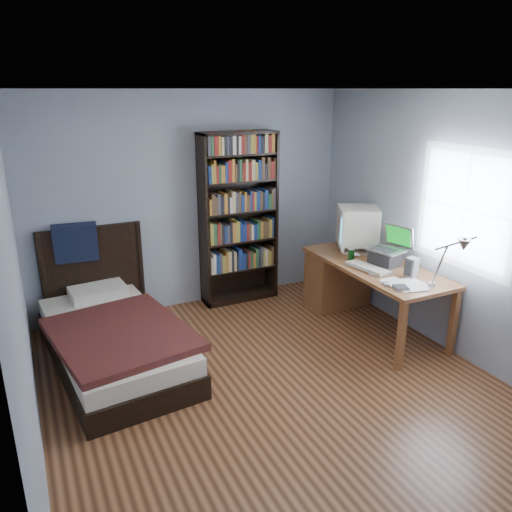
% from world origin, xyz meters
% --- Properties ---
extents(room, '(4.20, 4.24, 2.50)m').
position_xyz_m(room, '(0.03, -0.00, 1.25)').
color(room, '#4C2916').
rests_on(room, ground).
extents(desk, '(0.75, 1.76, 0.73)m').
position_xyz_m(desk, '(1.50, 1.08, 0.42)').
color(desk, brown).
rests_on(desk, floor).
extents(crt_monitor, '(0.63, 0.58, 0.53)m').
position_xyz_m(crt_monitor, '(1.58, 1.05, 1.03)').
color(crt_monitor, beige).
rests_on(crt_monitor, desk).
extents(laptop, '(0.42, 0.41, 0.43)m').
position_xyz_m(laptop, '(1.59, 0.53, 0.85)').
color(laptop, '#2D2D30').
rests_on(laptop, desk).
extents(desk_lamp, '(0.23, 0.51, 0.60)m').
position_xyz_m(desk_lamp, '(1.48, -0.50, 1.22)').
color(desk_lamp, '#99999E').
rests_on(desk_lamp, desk).
extents(keyboard, '(0.28, 0.51, 0.05)m').
position_xyz_m(keyboard, '(1.34, 0.50, 0.75)').
color(keyboard, beige).
rests_on(keyboard, desk).
extents(speaker, '(0.12, 0.12, 0.19)m').
position_xyz_m(speaker, '(1.60, 0.15, 0.83)').
color(speaker, gray).
rests_on(speaker, desk).
extents(soda_can, '(0.07, 0.07, 0.12)m').
position_xyz_m(soda_can, '(1.36, 0.82, 0.79)').
color(soda_can, '#06320E').
rests_on(soda_can, desk).
extents(mouse, '(0.07, 0.12, 0.04)m').
position_xyz_m(mouse, '(1.49, 0.91, 0.75)').
color(mouse, silver).
rests_on(mouse, desk).
extents(phone_silver, '(0.08, 0.10, 0.02)m').
position_xyz_m(phone_silver, '(1.28, 0.32, 0.74)').
color(phone_silver, silver).
rests_on(phone_silver, desk).
extents(phone_grey, '(0.09, 0.11, 0.02)m').
position_xyz_m(phone_grey, '(1.23, 0.07, 0.74)').
color(phone_grey, gray).
rests_on(phone_grey, desk).
extents(external_drive, '(0.16, 0.16, 0.03)m').
position_xyz_m(external_drive, '(1.28, -0.07, 0.74)').
color(external_drive, gray).
rests_on(external_drive, desk).
extents(bookshelf, '(0.92, 0.30, 2.05)m').
position_xyz_m(bookshelf, '(0.52, 1.94, 1.03)').
color(bookshelf, black).
rests_on(bookshelf, floor).
extents(bed, '(1.31, 2.16, 1.16)m').
position_xyz_m(bed, '(-1.18, 1.13, 0.25)').
color(bed, black).
rests_on(bed, floor).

